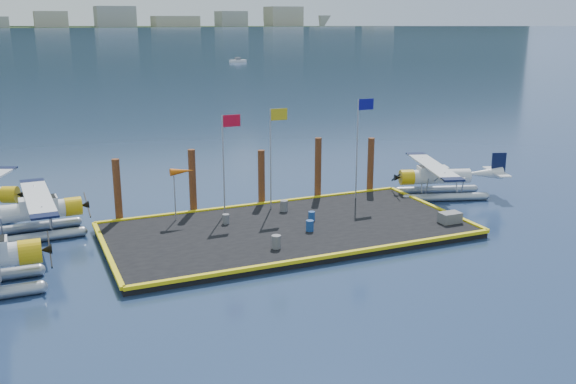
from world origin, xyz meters
The scene contains 21 objects.
ground centered at (0.00, 0.00, 0.00)m, with size 4000.00×4000.00×0.00m, color #192D4C.
dock centered at (0.00, 0.00, 0.20)m, with size 20.00×10.00×0.40m, color black.
dock_bumpers centered at (0.00, 0.00, 0.49)m, with size 20.25×10.25×0.18m, color yellow, non-canonical shape.
far_backdrop centered at (239.91, 1737.52, 9.45)m, with size 3050.00×2050.00×810.00m.
seaplane_b centered at (-13.22, 5.14, 1.35)m, with size 7.89×8.69×3.09m.
seaplane_d centered at (12.38, 3.08, 1.31)m, with size 7.89×8.45×3.02m.
drum_0 centered at (-3.00, 2.02, 0.68)m, with size 0.40×0.40×0.56m, color #5D5D62.
drum_1 centered at (0.88, -1.09, 0.70)m, with size 0.43×0.43×0.61m, color navy.
drum_2 centered at (1.78, 0.59, 0.67)m, with size 0.39×0.39×0.55m, color navy.
drum_3 centered at (-1.89, -2.92, 0.75)m, with size 0.49×0.49×0.69m, color #5D5D62.
drum_5 centered at (1.04, 3.00, 0.73)m, with size 0.47×0.47×0.67m, color #5D5D62.
crate centered at (8.97, -2.91, 0.70)m, with size 1.21×0.81×0.61m, color #5D5D62.
flagpole_red centered at (-2.29, 3.80, 4.40)m, with size 1.14×0.08×6.00m.
flagpole_yellow centered at (0.70, 3.80, 4.51)m, with size 1.14×0.08×6.20m.
flagpole_blue centered at (6.70, 3.80, 4.69)m, with size 1.14×0.08×6.50m.
windsock centered at (-5.03, 3.80, 3.23)m, with size 1.40×0.44×3.12m.
piling_0 centered at (-8.50, 5.40, 2.00)m, with size 0.44×0.44×4.00m, color #4B2815.
piling_1 centered at (-4.00, 5.40, 2.10)m, with size 0.44×0.44×4.20m, color #4B2815.
piling_2 centered at (0.50, 5.40, 1.90)m, with size 0.44×0.44×3.80m, color #4B2815.
piling_3 centered at (4.50, 5.40, 2.15)m, with size 0.44×0.44×4.30m, color #4B2815.
piling_4 centered at (8.50, 5.40, 2.00)m, with size 0.44×0.44×4.00m, color #4B2815.
Camera 1 is at (-13.59, -31.71, 11.84)m, focal length 40.00 mm.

